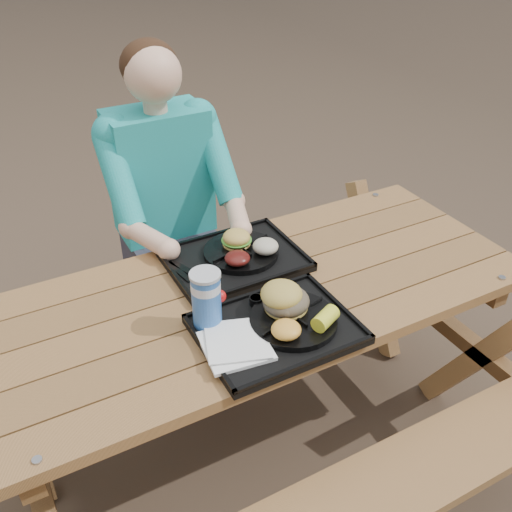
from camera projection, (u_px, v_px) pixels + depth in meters
name	position (u px, v px, depth m)	size (l,w,h in m)	color
ground	(256.00, 440.00, 2.26)	(60.00, 60.00, 0.00)	#999999
picnic_table	(256.00, 372.00, 2.05)	(1.80, 1.49, 0.75)	#999999
tray_near	(276.00, 330.00, 1.66)	(0.45, 0.35, 0.02)	black
tray_far	(235.00, 260.00, 1.97)	(0.45, 0.35, 0.02)	black
plate_near	(293.00, 320.00, 1.67)	(0.26, 0.26, 0.02)	black
plate_far	(241.00, 252.00, 1.97)	(0.26, 0.26, 0.02)	black
napkin_stack	(236.00, 345.00, 1.58)	(0.18, 0.18, 0.02)	white
soda_cup	(206.00, 301.00, 1.63)	(0.08, 0.08, 0.17)	#1650A8
condiment_bbq	(256.00, 301.00, 1.74)	(0.04, 0.04, 0.03)	#330505
condiment_mustard	(276.00, 295.00, 1.76)	(0.05, 0.05, 0.03)	yellow
sandwich	(286.00, 290.00, 1.66)	(0.13, 0.13, 0.14)	gold
mac_cheese	(286.00, 330.00, 1.59)	(0.09, 0.09, 0.04)	#FBB842
corn_cob	(325.00, 318.00, 1.62)	(0.08, 0.08, 0.05)	#FBFF35
cutlery_far	(183.00, 269.00, 1.90)	(0.02, 0.14, 0.01)	black
burger	(236.00, 234.00, 1.97)	(0.10, 0.10, 0.09)	gold
baked_beans	(237.00, 258.00, 1.89)	(0.09, 0.09, 0.04)	#551411
potato_salad	(266.00, 246.00, 1.94)	(0.09, 0.09, 0.05)	beige
diner	(167.00, 224.00, 2.41)	(0.48, 0.84, 1.28)	#189FAA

